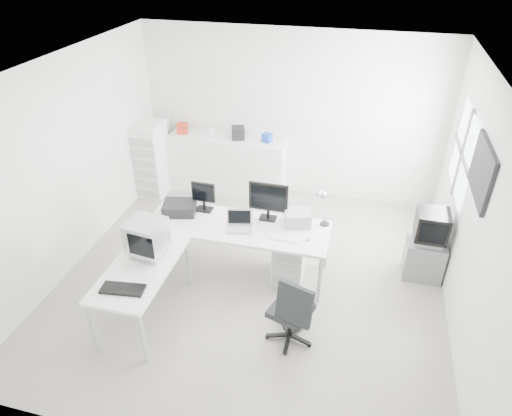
% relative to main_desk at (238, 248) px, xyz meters
% --- Properties ---
extents(floor, '(5.00, 5.00, 0.01)m').
position_rel_main_desk_xyz_m(floor, '(0.23, -0.12, -0.38)').
color(floor, beige).
rests_on(floor, ground).
extents(ceiling, '(5.00, 5.00, 0.01)m').
position_rel_main_desk_xyz_m(ceiling, '(0.23, -0.12, 2.42)').
color(ceiling, white).
rests_on(ceiling, back_wall).
extents(back_wall, '(5.00, 0.02, 2.80)m').
position_rel_main_desk_xyz_m(back_wall, '(0.23, 2.38, 1.02)').
color(back_wall, white).
rests_on(back_wall, floor).
extents(left_wall, '(0.02, 5.00, 2.80)m').
position_rel_main_desk_xyz_m(left_wall, '(-2.27, -0.12, 1.02)').
color(left_wall, white).
rests_on(left_wall, floor).
extents(right_wall, '(0.02, 5.00, 2.80)m').
position_rel_main_desk_xyz_m(right_wall, '(2.73, -0.12, 1.02)').
color(right_wall, white).
rests_on(right_wall, floor).
extents(window, '(0.02, 1.20, 1.10)m').
position_rel_main_desk_xyz_m(window, '(2.71, 1.08, 1.23)').
color(window, white).
rests_on(window, right_wall).
extents(wall_picture, '(0.04, 0.90, 0.60)m').
position_rel_main_desk_xyz_m(wall_picture, '(2.70, -0.02, 1.52)').
color(wall_picture, black).
rests_on(wall_picture, right_wall).
extents(main_desk, '(2.40, 0.80, 0.75)m').
position_rel_main_desk_xyz_m(main_desk, '(0.00, 0.00, 0.00)').
color(main_desk, silver).
rests_on(main_desk, floor).
extents(side_desk, '(0.70, 1.40, 0.75)m').
position_rel_main_desk_xyz_m(side_desk, '(-0.85, -1.10, 0.00)').
color(side_desk, silver).
rests_on(side_desk, floor).
extents(drawer_pedestal, '(0.40, 0.50, 0.60)m').
position_rel_main_desk_xyz_m(drawer_pedestal, '(0.70, 0.05, -0.08)').
color(drawer_pedestal, silver).
rests_on(drawer_pedestal, floor).
extents(inkjet_printer, '(0.49, 0.42, 0.15)m').
position_rel_main_desk_xyz_m(inkjet_printer, '(-0.85, 0.10, 0.45)').
color(inkjet_printer, black).
rests_on(inkjet_printer, main_desk).
extents(lcd_monitor_small, '(0.33, 0.19, 0.41)m').
position_rel_main_desk_xyz_m(lcd_monitor_small, '(-0.55, 0.25, 0.58)').
color(lcd_monitor_small, black).
rests_on(lcd_monitor_small, main_desk).
extents(lcd_monitor_large, '(0.52, 0.21, 0.54)m').
position_rel_main_desk_xyz_m(lcd_monitor_large, '(0.35, 0.25, 0.64)').
color(lcd_monitor_large, black).
rests_on(lcd_monitor_large, main_desk).
extents(laptop, '(0.44, 0.44, 0.24)m').
position_rel_main_desk_xyz_m(laptop, '(0.05, -0.10, 0.50)').
color(laptop, '#B7B7BA').
rests_on(laptop, main_desk).
extents(white_keyboard, '(0.38, 0.12, 0.02)m').
position_rel_main_desk_xyz_m(white_keyboard, '(0.65, -0.15, 0.38)').
color(white_keyboard, silver).
rests_on(white_keyboard, main_desk).
extents(white_mouse, '(0.06, 0.06, 0.06)m').
position_rel_main_desk_xyz_m(white_mouse, '(0.95, -0.10, 0.40)').
color(white_mouse, silver).
rests_on(white_mouse, main_desk).
extents(laser_printer, '(0.40, 0.37, 0.19)m').
position_rel_main_desk_xyz_m(laser_printer, '(0.75, 0.22, 0.47)').
color(laser_printer, '#A0A0A0').
rests_on(laser_printer, main_desk).
extents(desk_lamp, '(0.18, 0.18, 0.46)m').
position_rel_main_desk_xyz_m(desk_lamp, '(1.10, 0.30, 0.60)').
color(desk_lamp, silver).
rests_on(desk_lamp, main_desk).
extents(crt_monitor, '(0.42, 0.42, 0.43)m').
position_rel_main_desk_xyz_m(crt_monitor, '(-0.85, -0.85, 0.59)').
color(crt_monitor, '#B7B7BA').
rests_on(crt_monitor, side_desk).
extents(black_keyboard, '(0.49, 0.25, 0.03)m').
position_rel_main_desk_xyz_m(black_keyboard, '(-0.85, -1.50, 0.39)').
color(black_keyboard, black).
rests_on(black_keyboard, side_desk).
extents(office_chair, '(0.70, 0.70, 0.96)m').
position_rel_main_desk_xyz_m(office_chair, '(0.91, -1.03, 0.10)').
color(office_chair, '#222426').
rests_on(office_chair, floor).
extents(tv_cabinet, '(0.50, 0.41, 0.55)m').
position_rel_main_desk_xyz_m(tv_cabinet, '(2.45, 0.52, -0.10)').
color(tv_cabinet, slate).
rests_on(tv_cabinet, floor).
extents(crt_tv, '(0.50, 0.48, 0.45)m').
position_rel_main_desk_xyz_m(crt_tv, '(2.45, 0.52, 0.40)').
color(crt_tv, black).
rests_on(crt_tv, tv_cabinet).
extents(sideboard, '(2.03, 0.51, 1.01)m').
position_rel_main_desk_xyz_m(sideboard, '(-0.81, 2.12, 0.13)').
color(sideboard, silver).
rests_on(sideboard, floor).
extents(clutter_box_a, '(0.21, 0.19, 0.18)m').
position_rel_main_desk_xyz_m(clutter_box_a, '(-1.61, 2.12, 0.73)').
color(clutter_box_a, red).
rests_on(clutter_box_a, sideboard).
extents(clutter_box_b, '(0.15, 0.14, 0.12)m').
position_rel_main_desk_xyz_m(clutter_box_b, '(-1.11, 2.12, 0.70)').
color(clutter_box_b, silver).
rests_on(clutter_box_b, sideboard).
extents(clutter_box_c, '(0.26, 0.25, 0.21)m').
position_rel_main_desk_xyz_m(clutter_box_c, '(-0.61, 2.12, 0.75)').
color(clutter_box_c, black).
rests_on(clutter_box_c, sideboard).
extents(clutter_box_d, '(0.18, 0.17, 0.14)m').
position_rel_main_desk_xyz_m(clutter_box_d, '(-0.11, 2.12, 0.71)').
color(clutter_box_d, '#183EAD').
rests_on(clutter_box_d, sideboard).
extents(clutter_bottle, '(0.07, 0.07, 0.22)m').
position_rel_main_desk_xyz_m(clutter_bottle, '(-1.91, 2.16, 0.75)').
color(clutter_bottle, silver).
rests_on(clutter_bottle, sideboard).
extents(filing_cabinet, '(0.46, 0.54, 1.30)m').
position_rel_main_desk_xyz_m(filing_cabinet, '(-2.05, 1.72, 0.28)').
color(filing_cabinet, silver).
rests_on(filing_cabinet, floor).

